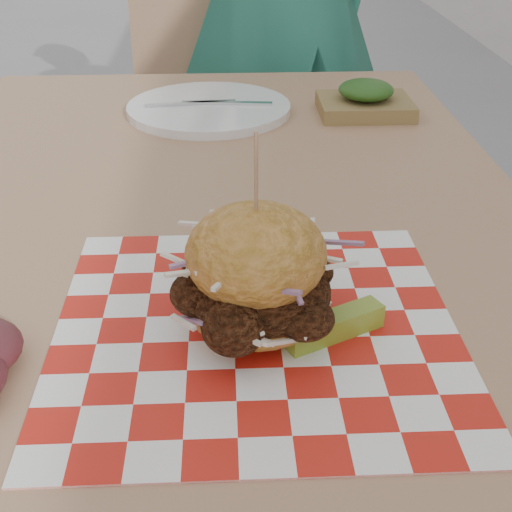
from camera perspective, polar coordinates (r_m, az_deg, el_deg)
The scene contains 7 objects.
patio_table at distance 0.91m, azimuth -3.84°, elevation -0.37°, with size 0.80×1.20×0.75m.
patio_chair at distance 1.85m, azimuth -2.74°, elevation 11.47°, with size 0.50×0.51×0.95m.
paper_liner at distance 0.65m, azimuth -0.00°, elevation -5.73°, with size 0.36×0.36×0.00m, color red.
sandwich at distance 0.62m, azimuth 0.00°, elevation -1.78°, with size 0.16×0.16×0.18m.
pickle_spear at distance 0.63m, azimuth 6.27°, elevation -5.56°, with size 0.10×0.02×0.02m, color olive.
place_setting at distance 1.20m, azimuth -3.79°, elevation 11.70°, with size 0.27×0.27×0.02m.
kraft_tray at distance 1.21m, azimuth 8.74°, elevation 12.21°, with size 0.15×0.12×0.06m.
Camera 1 is at (0.23, -0.87, 1.12)m, focal length 50.00 mm.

